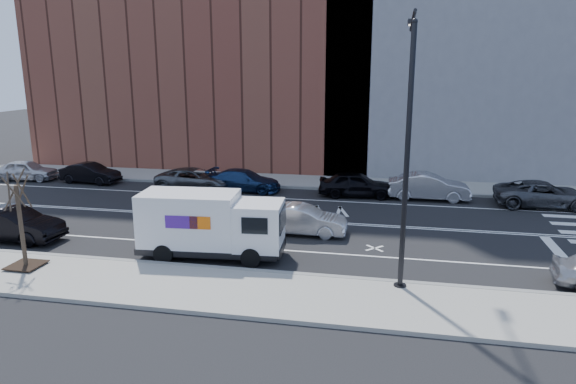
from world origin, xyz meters
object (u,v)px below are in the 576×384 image
at_px(driving_sedan, 302,220).
at_px(far_parked_b, 90,173).
at_px(far_parked_a, 27,170).
at_px(fedex_van, 210,224).

bearing_deg(driving_sedan, far_parked_b, 63.56).
bearing_deg(far_parked_a, driving_sedan, -116.44).
distance_m(far_parked_a, driving_sedan, 21.98).
xyz_separation_m(fedex_van, far_parked_a, (-17.36, 11.51, -0.71)).
bearing_deg(far_parked_b, far_parked_a, 96.09).
height_order(fedex_van, driving_sedan, fedex_van).
xyz_separation_m(far_parked_a, far_parked_b, (4.79, 0.03, -0.03)).
height_order(far_parked_a, far_parked_b, far_parked_a).
bearing_deg(fedex_van, far_parked_b, 133.10).
height_order(far_parked_a, driving_sedan, far_parked_a).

